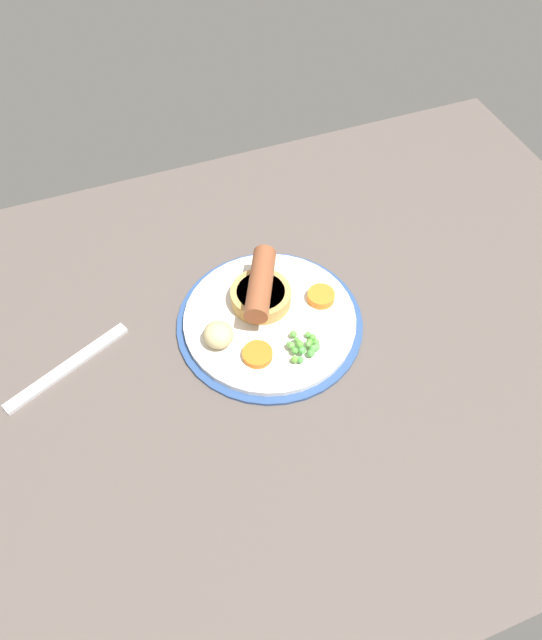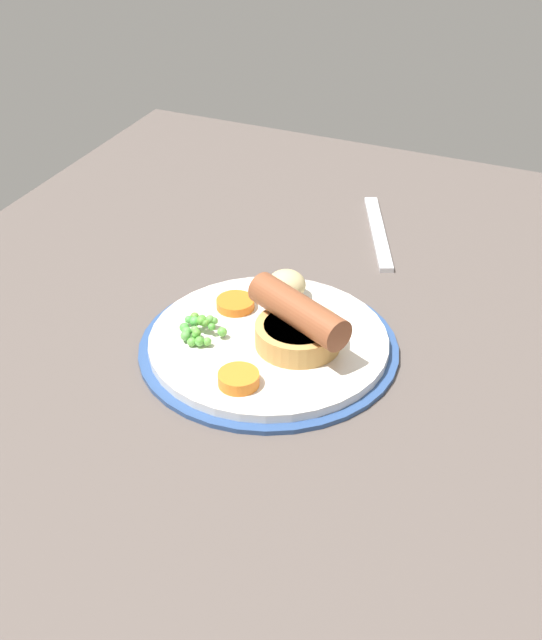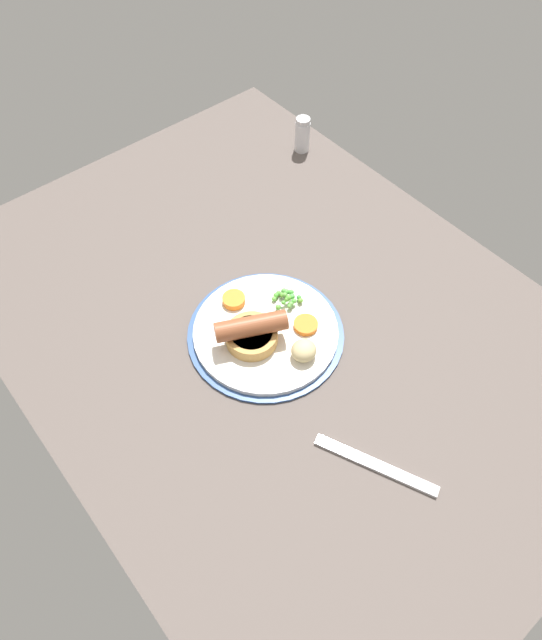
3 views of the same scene
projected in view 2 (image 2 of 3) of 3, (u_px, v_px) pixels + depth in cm
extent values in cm
cube|color=#564C47|center=(231.00, 364.00, 88.26)|extent=(110.00, 80.00, 3.00)
cylinder|color=#2D4C84|center=(269.00, 348.00, 87.53)|extent=(25.55, 25.55, 0.50)
cylinder|color=silver|center=(269.00, 344.00, 87.28)|extent=(23.50, 23.50, 1.40)
cylinder|color=tan|center=(298.00, 335.00, 85.38)|extent=(8.28, 8.28, 2.30)
cylinder|color=#33190C|center=(298.00, 326.00, 84.82)|extent=(6.63, 6.63, 0.30)
cylinder|color=brown|center=(298.00, 311.00, 83.85)|extent=(7.84, 11.49, 3.20)
sphere|color=#5FAD49|center=(214.00, 321.00, 87.80)|extent=(0.79, 0.79, 0.79)
sphere|color=#53AB3B|center=(199.00, 341.00, 85.38)|extent=(0.92, 0.92, 0.92)
sphere|color=#58A749|center=(185.00, 336.00, 86.00)|extent=(0.98, 0.98, 0.98)
sphere|color=#51B44A|center=(197.00, 319.00, 87.63)|extent=(0.99, 0.99, 0.99)
sphere|color=#62B145|center=(207.00, 341.00, 85.44)|extent=(0.82, 0.82, 0.82)
sphere|color=#57B048|center=(187.00, 332.00, 86.34)|extent=(0.98, 0.98, 0.98)
sphere|color=#62AC3F|center=(206.00, 321.00, 87.14)|extent=(0.83, 0.83, 0.83)
sphere|color=#4FB048|center=(189.00, 320.00, 88.37)|extent=(0.83, 0.83, 0.83)
sphere|color=#56B141|center=(210.00, 329.00, 86.46)|extent=(0.74, 0.74, 0.74)
sphere|color=#54AA3C|center=(195.00, 335.00, 85.98)|extent=(0.71, 0.71, 0.71)
sphere|color=#66AE4C|center=(210.00, 319.00, 87.73)|extent=(0.90, 0.90, 0.90)
sphere|color=#59A339|center=(197.00, 333.00, 86.01)|extent=(0.87, 0.87, 0.87)
sphere|color=#64A838|center=(195.00, 317.00, 88.78)|extent=(0.91, 0.91, 0.91)
sphere|color=#60B84D|center=(199.00, 342.00, 85.36)|extent=(0.82, 0.82, 0.82)
sphere|color=#55B841|center=(202.00, 319.00, 87.91)|extent=(0.83, 0.83, 0.83)
sphere|color=#5CB63B|center=(201.00, 321.00, 86.83)|extent=(0.97, 0.97, 0.97)
sphere|color=#60AB42|center=(196.00, 323.00, 87.15)|extent=(0.79, 0.79, 0.79)
sphere|color=#51B545|center=(184.00, 328.00, 86.95)|extent=(0.98, 0.98, 0.98)
sphere|color=#67A54C|center=(195.00, 330.00, 86.34)|extent=(0.81, 0.81, 0.81)
sphere|color=#5BAC42|center=(223.00, 331.00, 86.63)|extent=(0.96, 0.96, 0.96)
sphere|color=#5BAD42|center=(192.00, 342.00, 85.59)|extent=(0.90, 0.90, 0.90)
ellipsoid|color=#CCB77F|center=(286.00, 285.00, 92.30)|extent=(4.41, 4.54, 3.04)
cylinder|color=orange|center=(239.00, 379.00, 80.50)|extent=(5.30, 5.30, 1.21)
cylinder|color=orange|center=(235.00, 304.00, 91.22)|extent=(5.10, 5.10, 0.94)
cube|color=silver|center=(378.00, 233.00, 107.29)|extent=(17.08, 8.83, 0.60)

